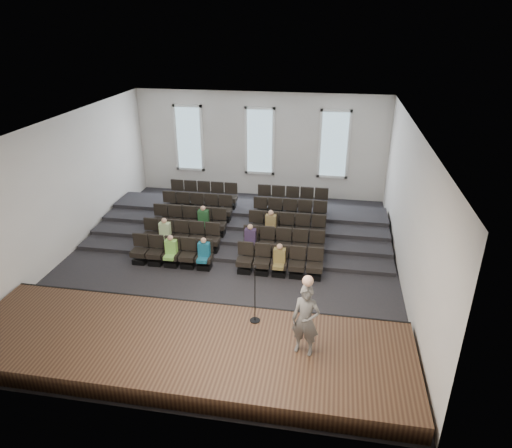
{
  "coord_description": "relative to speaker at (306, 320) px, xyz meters",
  "views": [
    {
      "loc": [
        3.45,
        -14.1,
        8.17
      ],
      "look_at": [
        0.93,
        0.5,
        1.36
      ],
      "focal_mm": 32.0,
      "sensor_mm": 36.0,
      "label": 1
    }
  ],
  "objects": [
    {
      "name": "seating_rows",
      "position": [
        -3.1,
        6.53,
        -0.77
      ],
      "size": [
        6.8,
        4.7,
        1.67
      ],
      "color": "black",
      "rests_on": "ground"
    },
    {
      "name": "ground",
      "position": [
        -3.1,
        4.99,
        -1.45
      ],
      "size": [
        14.0,
        14.0,
        0.0
      ],
      "primitive_type": "plane",
      "color": "#232326",
      "rests_on": "ground"
    },
    {
      "name": "wall_front",
      "position": [
        -3.1,
        -2.03,
        1.05
      ],
      "size": [
        12.0,
        0.04,
        5.0
      ],
      "primitive_type": "cube",
      "color": "silver",
      "rests_on": "ground"
    },
    {
      "name": "stage_lip",
      "position": [
        -3.1,
        1.66,
        -1.2
      ],
      "size": [
        11.8,
        0.06,
        0.52
      ],
      "primitive_type": "cube",
      "color": "black",
      "rests_on": "ground"
    },
    {
      "name": "ceiling",
      "position": [
        -3.1,
        4.99,
        3.56
      ],
      "size": [
        12.0,
        14.0,
        0.02
      ],
      "primitive_type": "cube",
      "color": "white",
      "rests_on": "ground"
    },
    {
      "name": "wall_back",
      "position": [
        -3.1,
        12.01,
        1.05
      ],
      "size": [
        12.0,
        0.04,
        5.0
      ],
      "primitive_type": "cube",
      "color": "silver",
      "rests_on": "ground"
    },
    {
      "name": "speaker",
      "position": [
        0.0,
        0.0,
        0.0
      ],
      "size": [
        0.77,
        0.59,
        1.9
      ],
      "primitive_type": "imported",
      "rotation": [
        0.0,
        0.0,
        -0.22
      ],
      "color": "#595855",
      "rests_on": "stage"
    },
    {
      "name": "windows",
      "position": [
        -3.1,
        11.94,
        1.25
      ],
      "size": [
        8.44,
        0.1,
        3.24
      ],
      "color": "white",
      "rests_on": "wall_back"
    },
    {
      "name": "audience",
      "position": [
        -3.46,
        5.29,
        -0.64
      ],
      "size": [
        4.85,
        2.64,
        1.1
      ],
      "color": "#80CB51",
      "rests_on": "seating_rows"
    },
    {
      "name": "mic_stand",
      "position": [
        -1.43,
        1.03,
        -0.43
      ],
      "size": [
        0.29,
        0.29,
        1.73
      ],
      "color": "black",
      "rests_on": "stage"
    },
    {
      "name": "risers",
      "position": [
        -3.1,
        8.16,
        -1.25
      ],
      "size": [
        11.8,
        4.8,
        0.6
      ],
      "color": "#232326",
      "rests_on": "ground"
    },
    {
      "name": "wall_right",
      "position": [
        2.92,
        4.99,
        1.05
      ],
      "size": [
        0.04,
        14.0,
        5.0
      ],
      "primitive_type": "cube",
      "color": "silver",
      "rests_on": "ground"
    },
    {
      "name": "stage",
      "position": [
        -3.1,
        -0.11,
        -1.2
      ],
      "size": [
        11.8,
        3.6,
        0.5
      ],
      "primitive_type": "cube",
      "color": "#4D3521",
      "rests_on": "ground"
    },
    {
      "name": "wall_left",
      "position": [
        -9.12,
        4.99,
        1.05
      ],
      "size": [
        0.04,
        14.0,
        5.0
      ],
      "primitive_type": "cube",
      "color": "silver",
      "rests_on": "ground"
    }
  ]
}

